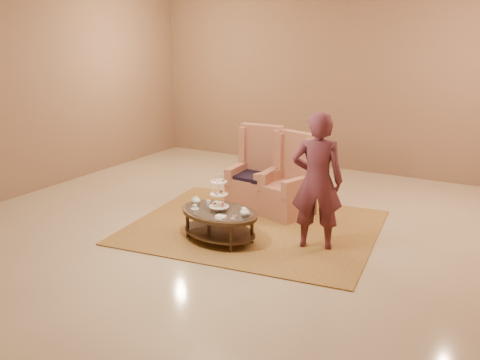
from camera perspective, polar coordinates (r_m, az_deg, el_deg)
The scene contains 9 objects.
ground at distance 7.21m, azimuth 0.08°, elevation -5.81°, with size 8.00×8.00×0.00m, color #BCAB8B.
ceiling at distance 7.21m, azimuth 0.08°, elevation -5.81°, with size 8.00×8.00×0.02m, color beige.
wall_back at distance 10.41m, azimuth 11.12°, elevation 10.59°, with size 8.00×0.04×3.50m, color #866249.
wall_left at distance 9.37m, azimuth -22.06°, elevation 9.17°, with size 0.04×8.00×3.50m, color #866249.
rug at distance 7.45m, azimuth 1.52°, elevation -5.01°, with size 3.58×3.10×0.02m.
tea_table at distance 6.88m, azimuth -2.23°, elevation -3.87°, with size 1.25×0.98×0.93m.
armchair_left at distance 8.18m, azimuth 1.78°, elevation -0.01°, with size 0.70×0.73×1.25m.
armchair_right at distance 7.86m, azimuth 5.29°, elevation -0.85°, with size 0.83×0.84×1.21m.
person at distance 6.57m, azimuth 8.22°, elevation -0.15°, with size 0.73×0.59×1.73m.
Camera 1 is at (3.27, -5.83, 2.67)m, focal length 40.00 mm.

